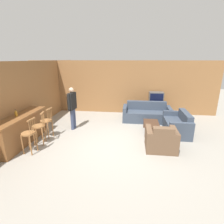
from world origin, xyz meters
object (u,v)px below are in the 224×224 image
object	(u,v)px
bottle	(16,113)
armchair_near	(161,140)
coffee_table	(151,124)
loveseat_right	(177,125)
person_by_window	(72,106)
bar_chair_mid	(39,128)
bar_chair_far	(47,123)
bar_chair_near	(29,135)
couch_far	(146,114)
tv	(156,98)
tv_unit	(155,109)

from	to	relation	value
bottle	armchair_near	bearing A→B (deg)	2.43
armchair_near	coffee_table	bearing A→B (deg)	97.44
loveseat_right	bottle	bearing A→B (deg)	-163.44
person_by_window	bar_chair_mid	bearing A→B (deg)	-115.11
bar_chair_far	person_by_window	distance (m)	1.15
armchair_near	person_by_window	bearing A→B (deg)	157.95
bar_chair_far	bar_chair_near	bearing A→B (deg)	-90.00
bar_chair_near	bar_chair_far	bearing A→B (deg)	90.00
loveseat_right	bar_chair_far	bearing A→B (deg)	-168.28
bar_chair_near	bar_chair_far	distance (m)	1.07
couch_far	bottle	size ratio (longest dim) A/B	9.53
bar_chair_near	tv	xyz separation A→B (m)	(4.04, 4.05, 0.35)
loveseat_right	bottle	size ratio (longest dim) A/B	7.01
tv	bottle	distance (m)	5.90
loveseat_right	tv	size ratio (longest dim) A/B	2.28
bar_chair_near	couch_far	bearing A→B (deg)	42.20
bar_chair_mid	bar_chair_far	xyz separation A→B (m)	(0.00, 0.50, 0.00)
bottle	tv_unit	bearing A→B (deg)	37.46
bar_chair_far	loveseat_right	world-z (taller)	bar_chair_far
bar_chair_near	bar_chair_mid	size ratio (longest dim) A/B	1.00
bar_chair_far	armchair_near	size ratio (longest dim) A/B	1.17
tv	bottle	bearing A→B (deg)	-142.57
tv_unit	person_by_window	xyz separation A→B (m)	(-3.40, -2.10, 0.62)
armchair_near	loveseat_right	distance (m)	1.59
person_by_window	tv_unit	bearing A→B (deg)	31.77
bar_chair_near	bottle	size ratio (longest dim) A/B	4.91
bottle	person_by_window	bearing A→B (deg)	49.10
couch_far	bottle	xyz separation A→B (m)	(-4.21, -2.77, 0.75)
bar_chair_near	coffee_table	distance (m)	4.15
couch_far	armchair_near	distance (m)	2.59
bar_chair_far	couch_far	world-z (taller)	bar_chair_far
person_by_window	bottle	bearing A→B (deg)	-130.90
bar_chair_mid	tv	xyz separation A→B (m)	(4.04, 3.47, 0.35)
loveseat_right	coffee_table	distance (m)	0.97
loveseat_right	bar_chair_mid	bearing A→B (deg)	-162.52
coffee_table	tv_unit	bearing A→B (deg)	79.91
couch_far	tv	size ratio (longest dim) A/B	3.10
bar_chair_near	couch_far	world-z (taller)	bar_chair_near
loveseat_right	coffee_table	world-z (taller)	loveseat_right
bar_chair_mid	coffee_table	distance (m)	3.92
bottle	bar_chair_near	bearing A→B (deg)	-36.02
armchair_near	bottle	world-z (taller)	bottle
tv	person_by_window	bearing A→B (deg)	-148.27
bar_chair_far	bar_chair_mid	bearing A→B (deg)	-90.03
coffee_table	tv_unit	size ratio (longest dim) A/B	1.04
couch_far	loveseat_right	distance (m)	1.60
couch_far	coffee_table	world-z (taller)	couch_far
coffee_table	tv_unit	xyz separation A→B (m)	(0.38, 2.11, -0.00)
bottle	bar_chair_mid	bearing A→B (deg)	9.71
bar_chair_far	bottle	bearing A→B (deg)	-136.54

